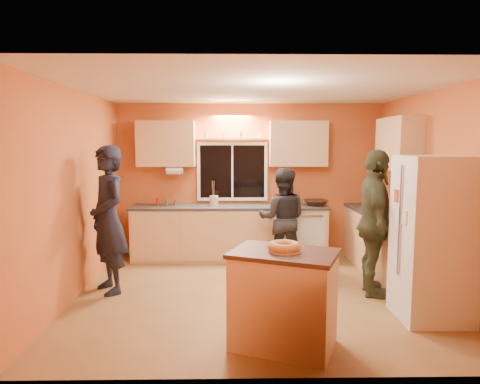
{
  "coord_description": "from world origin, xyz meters",
  "views": [
    {
      "loc": [
        -0.29,
        -5.33,
        1.93
      ],
      "look_at": [
        -0.19,
        0.4,
        1.28
      ],
      "focal_mm": 32.0,
      "sensor_mm": 36.0,
      "label": 1
    }
  ],
  "objects_px": {
    "island": "(284,299)",
    "person_right": "(375,223)",
    "refrigerator": "(433,238)",
    "person_left": "(108,220)",
    "person_center": "(282,219)"
  },
  "relations": [
    {
      "from": "refrigerator",
      "to": "person_right",
      "type": "xyz_separation_m",
      "value": [
        -0.39,
        0.76,
        0.03
      ]
    },
    {
      "from": "refrigerator",
      "to": "island",
      "type": "distance_m",
      "value": 1.87
    },
    {
      "from": "person_left",
      "to": "person_center",
      "type": "xyz_separation_m",
      "value": [
        2.37,
        1.01,
        -0.17
      ]
    },
    {
      "from": "person_left",
      "to": "person_center",
      "type": "relative_size",
      "value": 1.22
    },
    {
      "from": "person_left",
      "to": "person_center",
      "type": "distance_m",
      "value": 2.58
    },
    {
      "from": "island",
      "to": "person_right",
      "type": "height_order",
      "value": "person_right"
    },
    {
      "from": "refrigerator",
      "to": "person_right",
      "type": "bearing_deg",
      "value": 117.32
    },
    {
      "from": "island",
      "to": "person_left",
      "type": "height_order",
      "value": "person_left"
    },
    {
      "from": "person_center",
      "to": "person_left",
      "type": "bearing_deg",
      "value": 32.09
    },
    {
      "from": "refrigerator",
      "to": "island",
      "type": "xyz_separation_m",
      "value": [
        -1.7,
        -0.64,
        -0.43
      ]
    },
    {
      "from": "refrigerator",
      "to": "person_left",
      "type": "relative_size",
      "value": 0.94
    },
    {
      "from": "island",
      "to": "person_right",
      "type": "distance_m",
      "value": 1.97
    },
    {
      "from": "person_left",
      "to": "person_right",
      "type": "distance_m",
      "value": 3.4
    },
    {
      "from": "person_right",
      "to": "refrigerator",
      "type": "bearing_deg",
      "value": -143.0
    },
    {
      "from": "person_right",
      "to": "person_center",
      "type": "bearing_deg",
      "value": 50.75
    }
  ]
}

